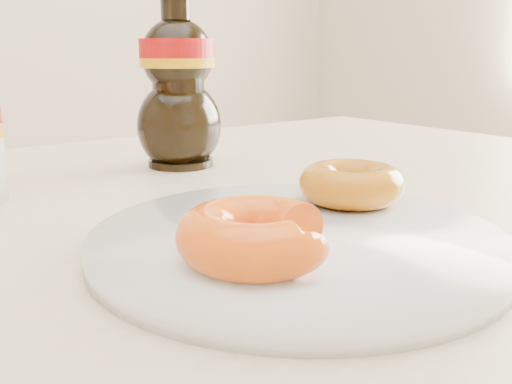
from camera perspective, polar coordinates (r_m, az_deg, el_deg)
dining_table at (r=0.55m, az=-9.90°, el=-10.70°), size 1.40×0.90×0.75m
plate at (r=0.42m, az=4.11°, el=-4.84°), size 0.31×0.31×0.02m
donut_bitten at (r=0.36m, az=-0.06°, el=-4.36°), size 0.11×0.11×0.03m
donut_whole at (r=0.50m, az=9.51°, el=0.85°), size 0.10×0.10×0.03m
syrup_bottle at (r=0.72m, az=-7.79°, el=10.93°), size 0.14×0.13×0.21m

